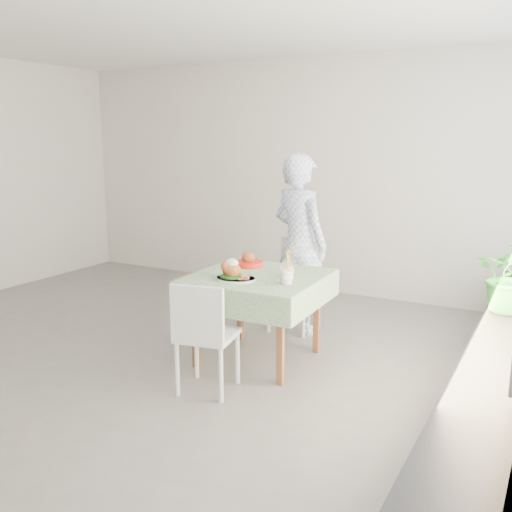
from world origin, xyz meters
The scene contains 13 objects.
floor centered at (0.00, 0.00, 0.00)m, with size 6.00×6.00×0.00m, color #5B5956.
ceiling centered at (0.00, 0.00, 2.80)m, with size 6.00×6.00×0.00m, color white.
wall_back centered at (0.00, 2.50, 1.40)m, with size 6.00×0.02×2.80m, color beige.
window_ledge centered at (2.80, 0.00, 0.25)m, with size 0.40×4.80×0.50m, color black.
cafe_table centered at (0.91, 0.13, 0.46)m, with size 1.07×1.07×0.74m.
chair_far centered at (0.83, 1.00, 0.27)m, with size 0.44×0.44×0.89m.
chair_near centered at (0.86, -0.59, 0.26)m, with size 0.47×0.47×0.85m.
diner centered at (0.88, 1.00, 0.86)m, with size 0.63×0.41×1.73m, color #859DD6.
main_dish centered at (0.81, -0.11, 0.80)m, with size 0.34×0.34×0.17m.
juice_cup_orange centered at (1.16, 0.16, 0.81)m, with size 0.10×0.10×0.28m.
juice_cup_lemonade centered at (1.24, -0.02, 0.81)m, with size 0.11×0.11×0.30m.
second_dish centered at (0.67, 0.38, 0.78)m, with size 0.27×0.27×0.13m.
potted_plant centered at (2.78, 0.86, 0.79)m, with size 0.53×0.46×0.59m, color #27762D.
Camera 1 is at (3.10, -3.91, 1.85)m, focal length 40.00 mm.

